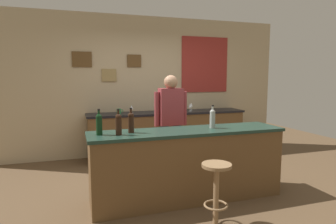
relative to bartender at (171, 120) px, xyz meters
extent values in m
plane|color=brown|center=(-0.03, -0.37, -0.94)|extent=(10.00, 10.00, 0.00)
cube|color=tan|center=(-0.03, 1.66, 0.46)|extent=(6.00, 0.06, 2.80)
cube|color=brown|center=(-1.23, 1.61, 0.98)|extent=(0.36, 0.02, 0.29)
cube|color=#997F4C|center=(-0.73, 1.61, 0.69)|extent=(0.28, 0.02, 0.24)
cube|color=brown|center=(-0.23, 1.61, 0.97)|extent=(0.28, 0.02, 0.25)
cube|color=maroon|center=(1.32, 1.61, 0.91)|extent=(1.07, 0.02, 1.18)
cube|color=brown|center=(-0.03, -0.77, -0.50)|extent=(2.47, 0.57, 0.88)
cube|color=#1E382D|center=(-0.03, -0.77, -0.04)|extent=(2.52, 0.60, 0.04)
cube|color=brown|center=(0.37, 1.28, -0.51)|extent=(3.10, 0.53, 0.86)
cube|color=black|center=(0.37, 1.28, -0.06)|extent=(3.16, 0.56, 0.04)
cylinder|color=#384766|center=(0.10, 0.00, -0.51)|extent=(0.13, 0.13, 0.86)
cylinder|color=#384766|center=(-0.10, 0.00, -0.51)|extent=(0.13, 0.13, 0.86)
cube|color=maroon|center=(0.00, 0.00, 0.20)|extent=(0.36, 0.20, 0.56)
sphere|color=#A87A5B|center=(0.00, 0.00, 0.58)|extent=(0.21, 0.21, 0.21)
cylinder|color=maroon|center=(0.22, 0.00, 0.17)|extent=(0.08, 0.08, 0.52)
cylinder|color=maroon|center=(-0.22, 0.00, 0.17)|extent=(0.08, 0.08, 0.52)
cylinder|color=olive|center=(0.01, -1.50, -0.61)|extent=(0.06, 0.06, 0.65)
torus|color=olive|center=(0.01, -1.50, -0.72)|extent=(0.26, 0.26, 0.02)
cylinder|color=olive|center=(0.01, -1.50, -0.27)|extent=(0.32, 0.32, 0.03)
cylinder|color=black|center=(-1.14, -0.76, 0.08)|extent=(0.07, 0.07, 0.20)
sphere|color=black|center=(-1.14, -0.76, 0.20)|extent=(0.07, 0.07, 0.07)
cylinder|color=black|center=(-1.14, -0.76, 0.23)|extent=(0.03, 0.03, 0.09)
cylinder|color=black|center=(-1.14, -0.76, 0.28)|extent=(0.03, 0.03, 0.02)
cylinder|color=black|center=(-0.92, -0.83, 0.08)|extent=(0.07, 0.07, 0.20)
sphere|color=black|center=(-0.92, -0.83, 0.20)|extent=(0.07, 0.07, 0.07)
cylinder|color=black|center=(-0.92, -0.83, 0.23)|extent=(0.03, 0.03, 0.09)
cylinder|color=black|center=(-0.92, -0.83, 0.28)|extent=(0.03, 0.03, 0.02)
cylinder|color=black|center=(-0.76, -0.74, 0.08)|extent=(0.07, 0.07, 0.20)
sphere|color=black|center=(-0.76, -0.74, 0.20)|extent=(0.07, 0.07, 0.07)
cylinder|color=black|center=(-0.76, -0.74, 0.23)|extent=(0.03, 0.03, 0.09)
cylinder|color=black|center=(-0.76, -0.74, 0.28)|extent=(0.03, 0.03, 0.02)
cylinder|color=#999E99|center=(0.33, -0.75, 0.08)|extent=(0.07, 0.07, 0.20)
sphere|color=#999E99|center=(0.33, -0.75, 0.20)|extent=(0.07, 0.07, 0.07)
cylinder|color=#999E99|center=(0.33, -0.75, 0.23)|extent=(0.03, 0.03, 0.09)
cylinder|color=black|center=(0.33, -0.75, 0.28)|extent=(0.03, 0.03, 0.02)
cylinder|color=silver|center=(-0.36, 1.28, -0.03)|extent=(0.06, 0.06, 0.00)
cylinder|color=silver|center=(-0.36, 1.28, 0.01)|extent=(0.01, 0.01, 0.07)
cone|color=silver|center=(-0.36, 1.28, 0.08)|extent=(0.07, 0.07, 0.08)
cylinder|color=silver|center=(0.44, 1.35, -0.03)|extent=(0.06, 0.06, 0.00)
cylinder|color=silver|center=(0.44, 1.35, 0.01)|extent=(0.01, 0.01, 0.07)
cone|color=silver|center=(0.44, 1.35, 0.08)|extent=(0.07, 0.07, 0.08)
cylinder|color=silver|center=(0.83, 1.22, -0.03)|extent=(0.06, 0.06, 0.00)
cylinder|color=silver|center=(0.83, 1.22, 0.01)|extent=(0.01, 0.01, 0.07)
cone|color=silver|center=(0.83, 1.22, 0.08)|extent=(0.07, 0.07, 0.08)
cylinder|color=silver|center=(0.91, 1.37, -0.03)|extent=(0.06, 0.06, 0.00)
cylinder|color=silver|center=(0.91, 1.37, 0.01)|extent=(0.01, 0.01, 0.07)
cone|color=silver|center=(0.91, 1.37, 0.08)|extent=(0.07, 0.07, 0.08)
cylinder|color=#338C4C|center=(-0.60, 1.28, 0.01)|extent=(0.08, 0.08, 0.09)
torus|color=#338C4C|center=(-0.55, 1.28, 0.02)|extent=(0.06, 0.01, 0.06)
camera|label=1|loc=(-1.41, -4.17, 0.66)|focal=31.00mm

